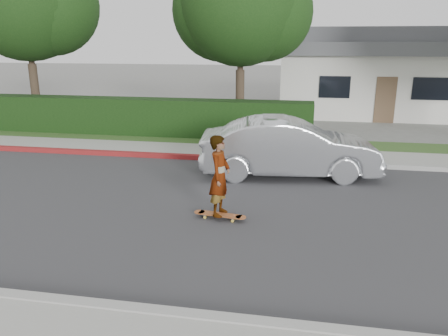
{
  "coord_description": "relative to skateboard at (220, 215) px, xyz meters",
  "views": [
    {
      "loc": [
        4.06,
        -9.03,
        3.68
      ],
      "look_at": [
        2.45,
        -0.04,
        1.0
      ],
      "focal_mm": 35.0,
      "sensor_mm": 36.0,
      "label": 1
    }
  ],
  "objects": [
    {
      "name": "ground",
      "position": [
        -2.45,
        0.54,
        -0.1
      ],
      "size": [
        120.0,
        120.0,
        0.0
      ],
      "primitive_type": "plane",
      "color": "slate",
      "rests_on": "ground"
    },
    {
      "name": "road",
      "position": [
        -2.45,
        0.54,
        -0.1
      ],
      "size": [
        60.0,
        8.0,
        0.01
      ],
      "primitive_type": "cube",
      "color": "#2D2D30",
      "rests_on": "ground"
    },
    {
      "name": "curb_near",
      "position": [
        -2.45,
        -3.56,
        -0.03
      ],
      "size": [
        60.0,
        0.2,
        0.15
      ],
      "primitive_type": "cube",
      "color": "#9E9E99",
      "rests_on": "ground"
    },
    {
      "name": "curb_far",
      "position": [
        -2.45,
        4.64,
        -0.03
      ],
      "size": [
        60.0,
        0.2,
        0.15
      ],
      "primitive_type": "cube",
      "color": "#9E9E99",
      "rests_on": "ground"
    },
    {
      "name": "curb_red_section",
      "position": [
        -7.45,
        4.64,
        -0.02
      ],
      "size": [
        12.0,
        0.21,
        0.15
      ],
      "primitive_type": "cube",
      "color": "maroon",
      "rests_on": "ground"
    },
    {
      "name": "sidewalk_far",
      "position": [
        -2.45,
        5.54,
        -0.04
      ],
      "size": [
        60.0,
        1.6,
        0.12
      ],
      "primitive_type": "cube",
      "color": "gray",
      "rests_on": "ground"
    },
    {
      "name": "planting_strip",
      "position": [
        -2.45,
        7.14,
        -0.05
      ],
      "size": [
        60.0,
        1.6,
        0.1
      ],
      "primitive_type": "cube",
      "color": "#2D4C1E",
      "rests_on": "ground"
    },
    {
      "name": "hedge",
      "position": [
        -5.45,
        7.74,
        0.65
      ],
      "size": [
        15.0,
        1.0,
        1.5
      ],
      "primitive_type": "cube",
      "color": "black",
      "rests_on": "ground"
    },
    {
      "name": "tree_left",
      "position": [
        -9.96,
        9.23,
        5.16
      ],
      "size": [
        5.99,
        5.21,
        8.0
      ],
      "color": "#33261C",
      "rests_on": "ground"
    },
    {
      "name": "tree_center",
      "position": [
        -0.96,
        9.73,
        4.8
      ],
      "size": [
        5.66,
        4.84,
        7.44
      ],
      "color": "#33261C",
      "rests_on": "ground"
    },
    {
      "name": "house",
      "position": [
        5.55,
        16.54,
        2.0
      ],
      "size": [
        10.6,
        8.6,
        4.3
      ],
      "color": "beige",
      "rests_on": "ground"
    },
    {
      "name": "skateboard",
      "position": [
        0.0,
        0.0,
        0.0
      ],
      "size": [
        1.18,
        0.39,
        0.11
      ],
      "rotation": [
        0.0,
        0.0,
        -0.14
      ],
      "color": "gold",
      "rests_on": "ground"
    },
    {
      "name": "skateboarder",
      "position": [
        0.0,
        0.0,
        0.87
      ],
      "size": [
        0.5,
        0.68,
        1.72
      ],
      "primitive_type": "imported",
      "rotation": [
        0.0,
        0.0,
        1.42
      ],
      "color": "white",
      "rests_on": "skateboard"
    },
    {
      "name": "car_silver",
      "position": [
        1.31,
        3.45,
        0.71
      ],
      "size": [
        5.08,
        2.29,
        1.62
      ],
      "primitive_type": "imported",
      "rotation": [
        0.0,
        0.0,
        1.69
      ],
      "color": "silver",
      "rests_on": "ground"
    }
  ]
}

